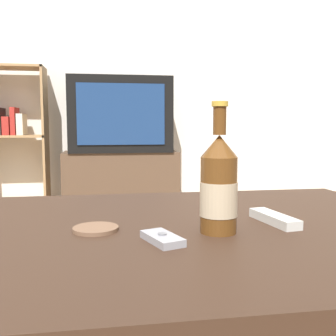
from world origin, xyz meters
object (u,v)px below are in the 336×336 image
(bookshelf, at_px, (9,132))
(beer_bottle, at_px, (219,186))
(television, at_px, (120,115))
(tv_stand, at_px, (121,177))
(cell_phone, at_px, (162,238))
(remote_control, at_px, (274,219))

(bookshelf, relative_size, beer_bottle, 4.61)
(television, xyz_separation_m, bookshelf, (-0.96, 0.09, -0.15))
(tv_stand, bearing_deg, cell_phone, -90.64)
(television, distance_m, cell_phone, 2.86)
(bookshelf, height_order, cell_phone, bookshelf)
(beer_bottle, height_order, cell_phone, beer_bottle)
(television, bearing_deg, beer_bottle, -88.16)
(television, distance_m, bookshelf, 0.98)
(beer_bottle, distance_m, remote_control, 0.18)
(cell_phone, bearing_deg, beer_bottle, 2.48)
(bookshelf, xyz_separation_m, remote_control, (1.20, -2.82, -0.15))
(television, relative_size, bookshelf, 0.73)
(beer_bottle, relative_size, cell_phone, 2.44)
(beer_bottle, bearing_deg, tv_stand, 91.84)
(bookshelf, distance_m, remote_control, 3.07)
(television, xyz_separation_m, cell_phone, (-0.03, -2.84, -0.30))
(bookshelf, bearing_deg, beer_bottle, -69.90)
(tv_stand, xyz_separation_m, remote_control, (0.23, -2.74, 0.26))
(television, height_order, remote_control, television)
(television, relative_size, beer_bottle, 3.37)
(beer_bottle, bearing_deg, television, 91.84)
(tv_stand, distance_m, television, 0.56)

